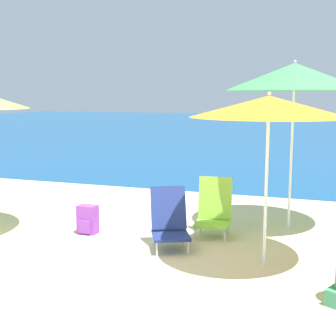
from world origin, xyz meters
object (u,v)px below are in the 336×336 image
beach_umbrella_orange (269,107)px  beach_chair_lime (214,209)px  beach_umbrella_green (294,77)px  beach_chair_navy (169,221)px  backpack_purple (88,220)px

beach_umbrella_orange → beach_chair_lime: (-0.84, 0.99, -1.46)m
beach_chair_lime → beach_umbrella_green: bearing=29.5°
beach_chair_navy → beach_chair_lime: beach_chair_lime is taller
beach_umbrella_orange → beach_chair_navy: (-1.24, 0.26, -1.47)m
beach_umbrella_orange → beach_umbrella_green: bearing=85.4°
backpack_purple → beach_chair_navy: bearing=-8.0°
beach_chair_navy → beach_chair_lime: bearing=34.8°
beach_umbrella_green → beach_chair_lime: (-0.97, -0.67, -1.83)m
beach_umbrella_green → beach_chair_navy: bearing=-134.6°
beach_umbrella_green → backpack_purple: (-2.67, -1.22, -2.00)m
beach_umbrella_orange → beach_chair_navy: bearing=168.1°
backpack_purple → beach_umbrella_orange: bearing=-9.9°
beach_umbrella_green → backpack_purple: 3.55m
beach_umbrella_green → beach_chair_lime: 2.18m
beach_umbrella_orange → beach_chair_lime: bearing=130.1°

